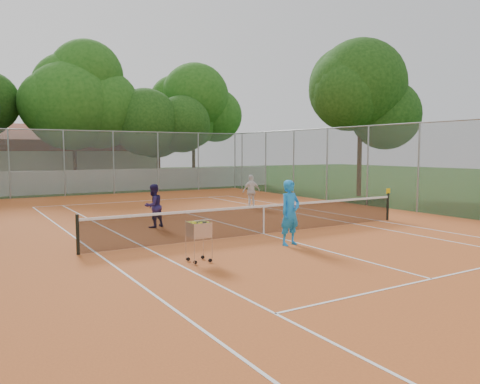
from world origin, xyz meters
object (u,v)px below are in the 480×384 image
player_far_left (153,206)px  ball_hopper (199,240)px  tennis_net (264,219)px  player_far_right (251,191)px  clubhouse (48,158)px  player_near (290,213)px

player_far_left → ball_hopper: size_ratio=1.42×
tennis_net → ball_hopper: size_ratio=10.87×
player_far_right → ball_hopper: 11.06m
clubhouse → player_near: bearing=-87.0°
player_near → player_far_left: (-2.26, 5.04, -0.17)m
tennis_net → player_far_right: bearing=60.6°
player_far_left → tennis_net: bearing=107.2°
clubhouse → player_far_right: bearing=-76.6°
ball_hopper → clubhouse: bearing=112.0°
player_near → player_far_left: player_near is taller
player_far_left → ball_hopper: 5.63m
player_far_right → ball_hopper: (-7.02, -8.55, -0.26)m
player_far_right → ball_hopper: bearing=52.7°
player_near → player_far_right: player_near is taller
player_far_right → player_far_left: bearing=28.3°
ball_hopper → player_near: bearing=33.9°
tennis_net → player_near: bearing=-100.9°
tennis_net → ball_hopper: 4.31m
clubhouse → player_far_left: size_ratio=10.54×
clubhouse → player_far_left: bearing=-91.4°
tennis_net → player_near: player_near is taller
tennis_net → player_near: 1.99m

